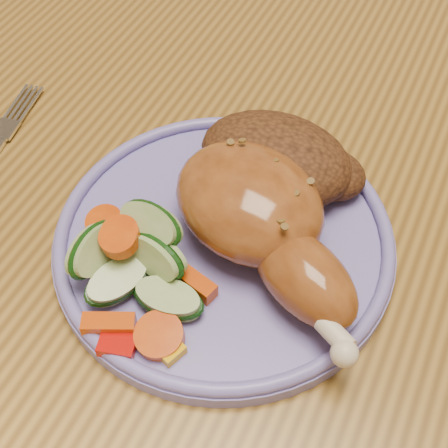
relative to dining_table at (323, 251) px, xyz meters
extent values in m
cube|color=olive|center=(0.00, 0.00, 0.06)|extent=(0.90, 1.40, 0.04)
cube|color=brown|center=(-0.39, 0.64, -0.31)|extent=(0.06, 0.06, 0.71)
cube|color=#4C2D16|center=(0.00, 0.55, -0.24)|extent=(0.42, 0.42, 0.04)
cylinder|color=#4C2D16|center=(-0.18, 0.37, -0.46)|extent=(0.04, 0.04, 0.41)
cylinder|color=#4C2D16|center=(-0.18, 0.73, -0.46)|extent=(0.04, 0.04, 0.41)
cylinder|color=#6B62B1|center=(-0.06, -0.09, 0.09)|extent=(0.25, 0.25, 0.01)
torus|color=#6B62B1|center=(-0.06, -0.09, 0.10)|extent=(0.25, 0.25, 0.01)
ellipsoid|color=brown|center=(-0.04, -0.07, 0.13)|extent=(0.14, 0.13, 0.06)
ellipsoid|color=brown|center=(0.01, -0.11, 0.12)|extent=(0.10, 0.09, 0.05)
sphere|color=beige|center=(0.05, -0.15, 0.12)|extent=(0.02, 0.02, 0.02)
ellipsoid|color=#4C2913|center=(-0.05, -0.02, 0.12)|extent=(0.12, 0.09, 0.05)
ellipsoid|color=#4C2913|center=(-0.01, -0.01, 0.11)|extent=(0.06, 0.05, 0.03)
ellipsoid|color=#4C2913|center=(-0.08, -0.03, 0.11)|extent=(0.05, 0.04, 0.02)
cube|color=#A50A05|center=(-0.08, -0.20, 0.10)|extent=(0.03, 0.02, 0.01)
cube|color=#E5A507|center=(-0.05, -0.19, 0.10)|extent=(0.02, 0.02, 0.01)
cylinder|color=#CF4906|center=(-0.11, -0.14, 0.13)|extent=(0.03, 0.03, 0.01)
cylinder|color=#CF4906|center=(-0.14, -0.12, 0.10)|extent=(0.03, 0.03, 0.02)
cylinder|color=#CF4906|center=(-0.06, -0.18, 0.10)|extent=(0.03, 0.03, 0.02)
cube|color=#CF4906|center=(-0.09, -0.19, 0.10)|extent=(0.04, 0.03, 0.01)
cube|color=#CF4906|center=(-0.06, -0.14, 0.10)|extent=(0.03, 0.02, 0.01)
cylinder|color=#CF4906|center=(-0.11, -0.14, 0.13)|extent=(0.03, 0.03, 0.01)
cylinder|color=#A3B878|center=(-0.10, -0.12, 0.13)|extent=(0.05, 0.05, 0.04)
cylinder|color=#A3B878|center=(-0.10, -0.16, 0.11)|extent=(0.06, 0.06, 0.02)
cylinder|color=#A3B878|center=(-0.11, -0.13, 0.10)|extent=(0.05, 0.05, 0.02)
cylinder|color=#A3B878|center=(-0.12, -0.15, 0.12)|extent=(0.04, 0.05, 0.05)
cylinder|color=#A3B878|center=(-0.08, -0.14, 0.12)|extent=(0.05, 0.04, 0.05)
cylinder|color=#A3B878|center=(-0.07, -0.16, 0.10)|extent=(0.05, 0.05, 0.02)
cube|color=silver|center=(-0.28, -0.06, 0.09)|extent=(0.03, 0.07, 0.00)
camera|label=1|loc=(0.06, -0.33, 0.46)|focal=50.00mm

